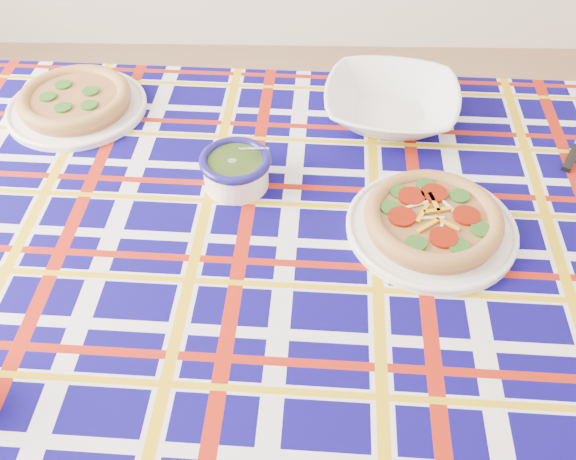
# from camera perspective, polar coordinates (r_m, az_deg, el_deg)

# --- Properties ---
(dining_table) EXTENTS (1.58, 1.03, 0.72)m
(dining_table) POSITION_cam_1_polar(r_m,az_deg,el_deg) (1.16, 3.78, -2.16)
(dining_table) COLOR brown
(dining_table) RESTS_ON floor
(tablecloth) EXTENTS (1.61, 1.06, 0.10)m
(tablecloth) POSITION_cam_1_polar(r_m,az_deg,el_deg) (1.14, 3.83, -1.35)
(tablecloth) COLOR #0A0559
(tablecloth) RESTS_ON dining_table
(main_focaccia_plate) EXTENTS (0.33, 0.33, 0.06)m
(main_focaccia_plate) POSITION_cam_1_polar(r_m,az_deg,el_deg) (1.10, 12.78, 0.98)
(main_focaccia_plate) COLOR #9B6437
(main_focaccia_plate) RESTS_ON tablecloth
(pesto_bowl) EXTENTS (0.14, 0.14, 0.08)m
(pesto_bowl) POSITION_cam_1_polar(r_m,az_deg,el_deg) (1.16, -4.68, 5.53)
(pesto_bowl) COLOR #1F330E
(pesto_bowl) RESTS_ON tablecloth
(serving_bowl) EXTENTS (0.31, 0.31, 0.07)m
(serving_bowl) POSITION_cam_1_polar(r_m,az_deg,el_deg) (1.34, 9.13, 10.97)
(serving_bowl) COLOR white
(serving_bowl) RESTS_ON tablecloth
(second_focaccia_plate) EXTENTS (0.35, 0.35, 0.05)m
(second_focaccia_plate) POSITION_cam_1_polar(r_m,az_deg,el_deg) (1.42, -18.42, 10.95)
(second_focaccia_plate) COLOR #9B6437
(second_focaccia_plate) RESTS_ON tablecloth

